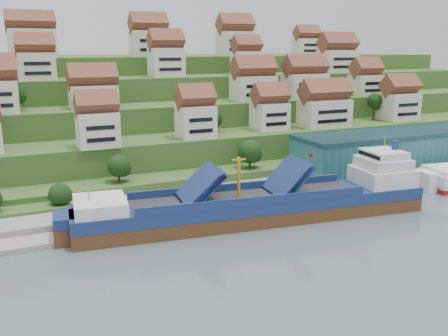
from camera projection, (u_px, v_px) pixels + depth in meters
name	position (u px, v px, depth m)	size (l,w,h in m)	color
ground	(260.00, 220.00, 101.80)	(300.00, 300.00, 0.00)	slate
quay	(302.00, 186.00, 122.88)	(180.00, 14.00, 2.20)	gray
hillside	(131.00, 111.00, 190.75)	(260.00, 128.00, 31.00)	#2D4C1E
hillside_village	(165.00, 80.00, 150.31)	(159.12, 64.60, 28.96)	silver
hillside_trees	(128.00, 115.00, 130.79)	(141.00, 62.19, 32.44)	#193A13
warehouse	(398.00, 149.00, 136.15)	(60.00, 15.00, 10.00)	#266469
flagpole	(308.00, 168.00, 116.33)	(1.28, 0.16, 8.00)	gray
cargo_ship	(265.00, 205.00, 101.47)	(73.04, 19.36, 15.95)	#523019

